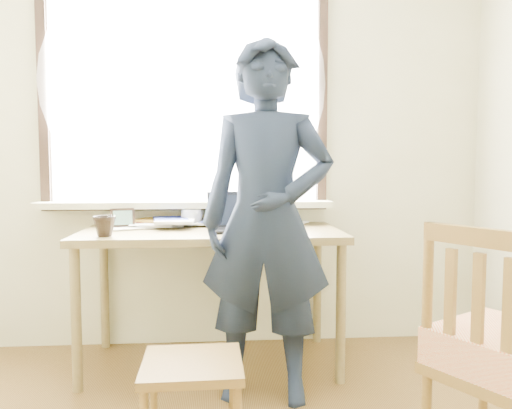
{
  "coord_description": "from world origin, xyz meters",
  "views": [
    {
      "loc": [
        0.01,
        -1.27,
        1.17
      ],
      "look_at": [
        0.17,
        0.95,
        1.0
      ],
      "focal_mm": 35.0,
      "sensor_mm": 36.0,
      "label": 1
    }
  ],
  "objects": [
    {
      "name": "desk_clutter",
      "position": [
        -0.37,
        1.84,
        0.83
      ],
      "size": [
        0.79,
        0.46,
        0.06
      ],
      "color": "white",
      "rests_on": "desk"
    },
    {
      "name": "laptop",
      "position": [
        0.11,
        1.6,
        0.85
      ],
      "size": [
        0.36,
        0.31,
        0.22
      ],
      "color": "black",
      "rests_on": "desk"
    },
    {
      "name": "person",
      "position": [
        0.25,
        1.19,
        0.9
      ],
      "size": [
        0.72,
        0.53,
        1.8
      ],
      "primitive_type": "imported",
      "rotation": [
        0.0,
        0.0,
        -0.17
      ],
      "color": "black",
      "rests_on": "ground"
    },
    {
      "name": "work_chair",
      "position": [
        -0.1,
        0.66,
        0.34
      ],
      "size": [
        0.4,
        0.38,
        0.4
      ],
      "color": "brown",
      "rests_on": "ground"
    },
    {
      "name": "room_shell",
      "position": [
        -0.02,
        0.2,
        1.64
      ],
      "size": [
        3.52,
        4.02,
        2.61
      ],
      "color": "beige",
      "rests_on": "ground"
    },
    {
      "name": "picture_frame",
      "position": [
        -0.57,
        1.73,
        0.86
      ],
      "size": [
        0.14,
        0.05,
        0.11
      ],
      "color": "black",
      "rests_on": "desk"
    },
    {
      "name": "mug_white",
      "position": [
        -0.16,
        1.84,
        0.85
      ],
      "size": [
        0.18,
        0.18,
        0.1
      ],
      "primitive_type": "imported",
      "rotation": [
        0.0,
        0.0,
        0.89
      ],
      "color": "white",
      "rests_on": "desk"
    },
    {
      "name": "book_b",
      "position": [
        0.35,
        1.86,
        0.81
      ],
      "size": [
        0.3,
        0.32,
        0.02
      ],
      "primitive_type": "imported",
      "rotation": [
        0.0,
        0.0,
        -0.57
      ],
      "color": "white",
      "rests_on": "desk"
    },
    {
      "name": "mouse",
      "position": [
        0.39,
        1.53,
        0.82
      ],
      "size": [
        0.09,
        0.06,
        0.04
      ],
      "primitive_type": "ellipsoid",
      "color": "black",
      "rests_on": "desk"
    },
    {
      "name": "book_a",
      "position": [
        -0.45,
        1.8,
        0.81
      ],
      "size": [
        0.24,
        0.3,
        0.03
      ],
      "primitive_type": "imported",
      "rotation": [
        0.0,
        0.0,
        -0.11
      ],
      "color": "white",
      "rests_on": "desk"
    },
    {
      "name": "desk",
      "position": [
        -0.04,
        1.63,
        0.72
      ],
      "size": [
        1.5,
        0.75,
        0.8
      ],
      "color": "olive",
      "rests_on": "ground"
    },
    {
      "name": "side_chair",
      "position": [
        1.0,
        0.35,
        0.51
      ],
      "size": [
        0.6,
        0.61,
        0.97
      ],
      "color": "brown",
      "rests_on": "ground"
    },
    {
      "name": "mug_dark",
      "position": [
        -0.6,
        1.39,
        0.86
      ],
      "size": [
        0.16,
        0.16,
        0.11
      ],
      "primitive_type": "imported",
      "rotation": [
        0.0,
        0.0,
        -0.66
      ],
      "color": "black",
      "rests_on": "desk"
    }
  ]
}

